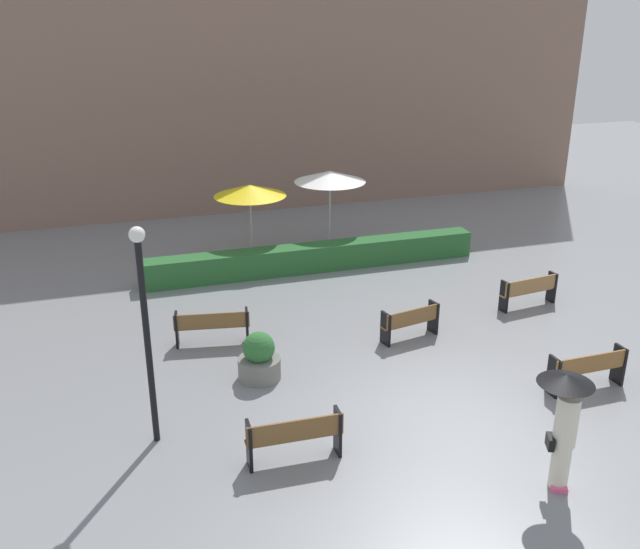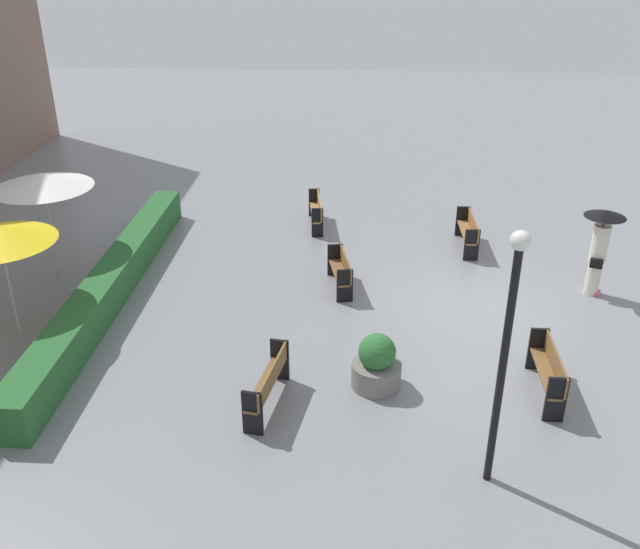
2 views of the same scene
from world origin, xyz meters
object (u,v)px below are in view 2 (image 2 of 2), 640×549
object	(u,v)px
pedestrian_with_umbrella	(600,242)
patio_umbrella_white	(42,181)
bench_mid_center	(341,269)
planter_pot	(377,364)
bench_far_left	(269,381)
bench_near_left	(549,369)
bench_near_right	(469,230)
lamp_post	(506,339)
bench_far_right	(317,209)

from	to	relation	value
pedestrian_with_umbrella	patio_umbrella_white	bearing A→B (deg)	88.95
bench_mid_center	pedestrian_with_umbrella	world-z (taller)	pedestrian_with_umbrella
pedestrian_with_umbrella	planter_pot	bearing A→B (deg)	127.76
bench_far_left	bench_near_left	distance (m)	5.07
bench_near_right	pedestrian_with_umbrella	world-z (taller)	pedestrian_with_umbrella
pedestrian_with_umbrella	lamp_post	distance (m)	7.27
pedestrian_with_umbrella	patio_umbrella_white	distance (m)	12.92
bench_far_left	bench_mid_center	bearing A→B (deg)	-13.85
bench_far_right	planter_pot	world-z (taller)	planter_pot
planter_pot	lamp_post	distance (m)	3.57
bench_far_left	bench_far_right	xyz separation A→B (m)	(8.48, -0.33, -0.01)
lamp_post	bench_near_right	bearing A→B (deg)	-5.62
lamp_post	patio_umbrella_white	distance (m)	11.51
bench_near_right	bench_far_left	bearing A→B (deg)	148.05
bench_far_left	pedestrian_with_umbrella	world-z (taller)	pedestrian_with_umbrella
bench_far_right	lamp_post	world-z (taller)	lamp_post
bench_far_left	bench_far_right	size ratio (longest dim) A/B	1.03
lamp_post	pedestrian_with_umbrella	bearing A→B (deg)	-28.35
bench_far_left	bench_mid_center	world-z (taller)	bench_far_left
patio_umbrella_white	bench_far_left	bearing A→B (deg)	-129.85
bench_far_right	bench_near_right	distance (m)	4.35
bench_near_left	lamp_post	size ratio (longest dim) A/B	0.42
bench_near_right	patio_umbrella_white	distance (m)	10.76
bench_near_left	planter_pot	distance (m)	3.11
bench_far_right	patio_umbrella_white	bearing A→B (deg)	120.13
bench_near_right	pedestrian_with_umbrella	xyz separation A→B (m)	(-2.52, -2.54, 0.83)
bench_mid_center	bench_near_right	distance (m)	4.19
bench_near_left	planter_pot	world-z (taller)	planter_pot
bench_near_left	patio_umbrella_white	distance (m)	11.85
pedestrian_with_umbrella	bench_far_left	bearing A→B (deg)	123.57
bench_near_left	lamp_post	bearing A→B (deg)	148.18
bench_far_left	lamp_post	world-z (taller)	lamp_post
bench_far_left	bench_near_left	world-z (taller)	bench_near_left
pedestrian_with_umbrella	planter_pot	size ratio (longest dim) A/B	1.96
bench_near_left	bench_near_right	distance (m)	6.57
bench_near_right	lamp_post	distance (m)	9.11
bench_near_right	bench_mid_center	bearing A→B (deg)	127.30
pedestrian_with_umbrella	lamp_post	size ratio (longest dim) A/B	0.51
planter_pot	lamp_post	world-z (taller)	lamp_post
bench_near_left	pedestrian_with_umbrella	distance (m)	4.56
bench_far_right	bench_near_left	xyz separation A→B (m)	(-7.85, -4.70, 0.03)
bench_near_left	lamp_post	world-z (taller)	lamp_post
bench_mid_center	planter_pot	distance (m)	4.01
bench_near_left	pedestrian_with_umbrella	bearing A→B (deg)	-26.26
bench_far_left	bench_near_right	distance (m)	8.46
bench_far_left	bench_mid_center	distance (m)	4.78
bench_far_right	lamp_post	bearing A→B (deg)	-162.07
bench_mid_center	bench_far_left	bearing A→B (deg)	166.15
bench_mid_center	lamp_post	xyz separation A→B (m)	(-6.30, -2.46, 2.06)
bench_near_right	patio_umbrella_white	bearing A→B (deg)	102.49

